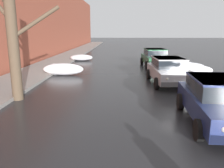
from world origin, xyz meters
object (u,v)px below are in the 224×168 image
object	(u,v)px
bare_tree_second_along_sidewalk	(12,27)
sedan_silver_parked_kerbside_close	(169,70)
sedan_darkblue_approaching_near_lane	(218,100)
sedan_green_parked_kerbside_mid	(155,57)

from	to	relation	value
bare_tree_second_along_sidewalk	sedan_silver_parked_kerbside_close	world-z (taller)	bare_tree_second_along_sidewalk
sedan_darkblue_approaching_near_lane	sedan_silver_parked_kerbside_close	distance (m)	5.59
sedan_green_parked_kerbside_mid	bare_tree_second_along_sidewalk	bearing A→B (deg)	-126.71
bare_tree_second_along_sidewalk	sedan_silver_parked_kerbside_close	size ratio (longest dim) A/B	1.39
bare_tree_second_along_sidewalk	sedan_green_parked_kerbside_mid	distance (m)	12.14
sedan_green_parked_kerbside_mid	sedan_darkblue_approaching_near_lane	bearing A→B (deg)	-88.96
bare_tree_second_along_sidewalk	sedan_silver_parked_kerbside_close	bearing A→B (deg)	24.97
sedan_silver_parked_kerbside_close	sedan_green_parked_kerbside_mid	size ratio (longest dim) A/B	0.99
sedan_silver_parked_kerbside_close	sedan_green_parked_kerbside_mid	xyz separation A→B (m)	(0.19, 6.33, 0.00)
sedan_darkblue_approaching_near_lane	sedan_green_parked_kerbside_mid	size ratio (longest dim) A/B	1.01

